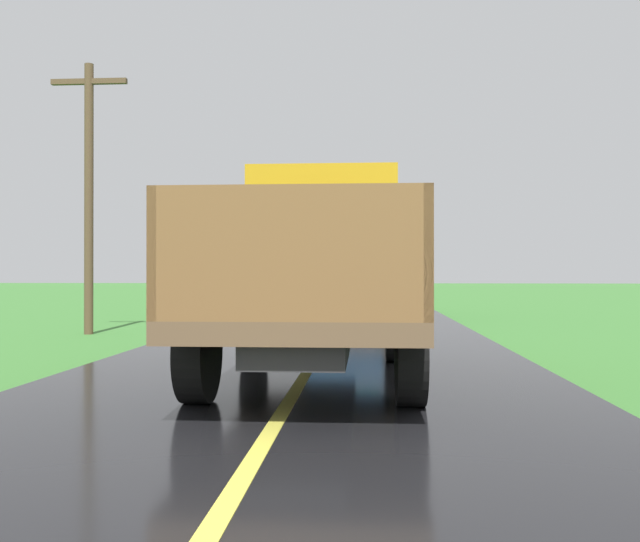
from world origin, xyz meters
name	(u,v)px	position (x,y,z in m)	size (l,w,h in m)	color
banana_truck_near	(321,266)	(0.17, 10.13, 1.46)	(2.38, 5.82, 2.80)	#2D2D30
banana_truck_far	(348,271)	(0.17, 23.69, 1.47)	(2.38, 5.81, 2.80)	#2D2D30
utility_pole_roadside	(89,188)	(-5.49, 16.11, 3.31)	(1.74, 0.20, 6.12)	brown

